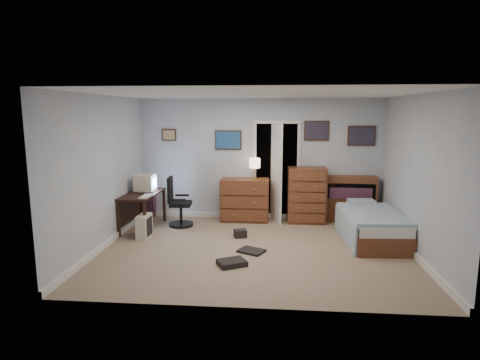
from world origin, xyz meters
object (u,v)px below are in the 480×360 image
Objects in this scene: tall_dresser at (306,195)px; bed at (370,225)px; office_chair at (178,207)px; computer_desk at (138,201)px; low_dresser at (245,200)px.

tall_dresser is 0.62× the size of bed.
tall_dresser reaches higher than office_chair.
office_chair is (0.71, 0.24, -0.16)m from computer_desk.
tall_dresser reaches higher than computer_desk.
office_chair is 0.54× the size of bed.
bed is (1.02, -1.12, -0.29)m from tall_dresser.
tall_dresser is 1.54m from bed.
low_dresser is at bearing 17.83° from office_chair.
bed is (4.27, -0.38, -0.27)m from computer_desk.
computer_desk is 1.25× the size of low_dresser.
low_dresser is 0.54× the size of bed.
bed is (3.56, -0.62, -0.10)m from office_chair.
tall_dresser is (1.25, -0.02, 0.12)m from low_dresser.
tall_dresser is at bearing -0.85° from low_dresser.
computer_desk is at bearing -158.90° from low_dresser.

